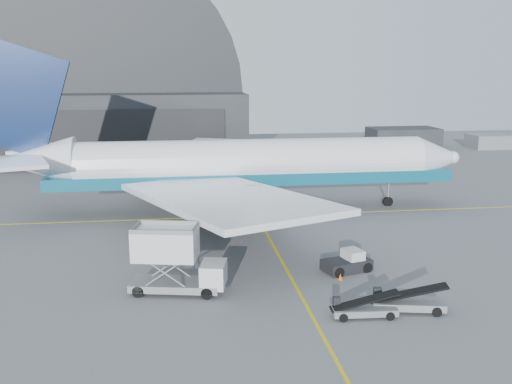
{
  "coord_description": "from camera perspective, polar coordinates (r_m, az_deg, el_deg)",
  "views": [
    {
      "loc": [
        -8.51,
        -41.28,
        16.23
      ],
      "look_at": [
        -1.23,
        11.91,
        4.5
      ],
      "focal_mm": 40.0,
      "sensor_mm": 36.0,
      "label": 1
    }
  ],
  "objects": [
    {
      "name": "distant_bldg_b",
      "position": [
        127.43,
        22.24,
        4.09
      ],
      "size": [
        8.0,
        6.0,
        2.8
      ],
      "primitive_type": "cube",
      "color": "slate",
      "rests_on": "ground"
    },
    {
      "name": "taxi_lines",
      "position": [
        56.97,
        1.13,
        -4.22
      ],
      "size": [
        80.0,
        42.12,
        0.02
      ],
      "color": "gold",
      "rests_on": "ground"
    },
    {
      "name": "hangar",
      "position": [
        107.28,
        -15.16,
        8.33
      ],
      "size": [
        50.0,
        28.3,
        28.0
      ],
      "color": "black",
      "rests_on": "ground"
    },
    {
      "name": "distant_bldg_a",
      "position": [
        123.52,
        14.44,
        4.39
      ],
      "size": [
        14.0,
        8.0,
        4.0
      ],
      "primitive_type": "cube",
      "color": "black",
      "rests_on": "ground"
    },
    {
      "name": "airliner",
      "position": [
        65.06,
        -2.28,
        2.7
      ],
      "size": [
        54.63,
        52.98,
        19.17
      ],
      "color": "white",
      "rests_on": "ground"
    },
    {
      "name": "pushback_tug",
      "position": [
        47.39,
        9.16,
        -7.01
      ],
      "size": [
        4.29,
        3.18,
        1.78
      ],
      "rotation": [
        0.0,
        0.0,
        0.29
      ],
      "color": "black",
      "rests_on": "ground"
    },
    {
      "name": "catering_truck",
      "position": [
        42.34,
        -8.18,
        -6.84
      ],
      "size": [
        7.33,
        3.93,
        4.78
      ],
      "rotation": [
        0.0,
        0.0,
        -0.21
      ],
      "color": "slate",
      "rests_on": "ground"
    },
    {
      "name": "traffic_cone",
      "position": [
        45.51,
        8.43,
        -8.4
      ],
      "size": [
        0.34,
        0.34,
        0.48
      ],
      "color": "#FC5207",
      "rests_on": "ground"
    },
    {
      "name": "belt_loader_b",
      "position": [
        39.33,
        10.69,
        -11.42
      ],
      "size": [
        4.62,
        1.81,
        1.74
      ],
      "rotation": [
        0.0,
        0.0,
        -0.06
      ],
      "color": "slate",
      "rests_on": "ground"
    },
    {
      "name": "belt_loader_a",
      "position": [
        40.8,
        14.86,
        -10.62
      ],
      "size": [
        5.28,
        2.62,
        1.97
      ],
      "rotation": [
        0.0,
        0.0,
        -0.2
      ],
      "color": "slate",
      "rests_on": "ground"
    },
    {
      "name": "ground",
      "position": [
        45.16,
        3.64,
        -8.76
      ],
      "size": [
        200.0,
        200.0,
        0.0
      ],
      "primitive_type": "plane",
      "color": "#565659",
      "rests_on": "ground"
    }
  ]
}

